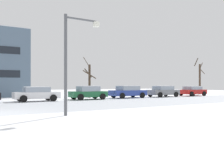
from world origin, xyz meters
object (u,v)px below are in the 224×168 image
(parked_car_red, at_px, (192,91))
(parked_car_green, at_px, (88,93))
(parked_car_blue, at_px, (128,92))
(street_lamp, at_px, (73,53))
(parked_car_white, at_px, (37,94))
(parked_car_gray, at_px, (163,91))

(parked_car_red, bearing_deg, parked_car_green, -180.00)
(parked_car_red, bearing_deg, parked_car_blue, 178.03)
(parked_car_green, distance_m, parked_car_blue, 5.41)
(street_lamp, bearing_deg, parked_car_white, 84.36)
(street_lamp, xyz_separation_m, parked_car_blue, (11.94, 12.00, -2.47))
(parked_car_white, height_order, parked_car_green, parked_car_green)
(street_lamp, relative_size, parked_car_gray, 1.24)
(parked_car_green, bearing_deg, parked_car_gray, 0.74)
(parked_car_white, xyz_separation_m, parked_car_red, (21.58, -0.00, -0.01))
(parked_car_blue, height_order, parked_car_gray, parked_car_blue)
(parked_car_white, height_order, parked_car_red, parked_car_white)
(street_lamp, bearing_deg, parked_car_green, 60.64)
(parked_car_green, distance_m, parked_car_red, 16.18)
(street_lamp, height_order, parked_car_gray, street_lamp)
(parked_car_blue, relative_size, parked_car_red, 1.13)
(street_lamp, distance_m, parked_car_gray, 21.10)
(parked_car_gray, xyz_separation_m, parked_car_red, (5.39, -0.14, -0.03))
(parked_car_blue, xyz_separation_m, parked_car_red, (10.79, -0.37, -0.04))
(street_lamp, xyz_separation_m, parked_car_green, (6.54, 11.63, -2.48))
(parked_car_green, xyz_separation_m, parked_car_red, (16.18, 0.00, -0.03))
(parked_car_gray, bearing_deg, street_lamp, -145.82)
(parked_car_white, relative_size, parked_car_red, 1.08)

